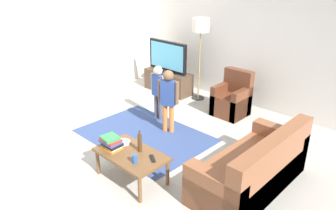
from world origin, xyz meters
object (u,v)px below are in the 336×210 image
object	(u,v)px
bottle	(140,142)
tv_remote	(153,158)
couch	(255,170)
child_center	(168,96)
child_near_tv	(158,88)
soda_can	(135,159)
armchair	(232,100)
tv	(167,57)
plate	(123,142)
coffee_table	(131,156)
book_stack	(111,143)
tv_stand	(168,82)
floor_lamp	(201,30)

from	to	relation	value
bottle	tv_remote	size ratio (longest dim) A/B	1.86
couch	child_center	size ratio (longest dim) A/B	1.56
child_near_tv	soda_can	size ratio (longest dim) A/B	8.88
child_center	soda_can	bearing A→B (deg)	-60.52
soda_can	armchair	bearing A→B (deg)	98.72
tv	plate	world-z (taller)	tv
tv	tv_remote	bearing A→B (deg)	-49.08
child_center	coffee_table	size ratio (longest dim) A/B	1.15
book_stack	tv_remote	distance (m)	0.64
armchair	child_center	size ratio (longest dim) A/B	0.78
couch	soda_can	size ratio (longest dim) A/B	15.00
bottle	tv_remote	distance (m)	0.30
plate	child_near_tv	bearing A→B (deg)	118.84
tv_stand	book_stack	distance (m)	3.47
tv	child_near_tv	size ratio (longest dim) A/B	1.03
coffee_table	armchair	bearing A→B (deg)	94.68
couch	book_stack	distance (m)	1.98
child_near_tv	child_center	world-z (taller)	child_center
armchair	tv_stand	bearing A→B (deg)	178.76
tv	coffee_table	world-z (taller)	tv
armchair	soda_can	xyz separation A→B (m)	(0.45, -2.94, 0.18)
tv_stand	bottle	xyz separation A→B (m)	(2.10, -2.74, 0.31)
child_center	book_stack	distance (m)	1.56
armchair	bottle	xyz separation A→B (m)	(0.28, -2.70, 0.26)
coffee_table	tv_stand	bearing A→B (deg)	125.68
child_center	plate	xyz separation A→B (m)	(0.33, -1.29, -0.26)
floor_lamp	coffee_table	size ratio (longest dim) A/B	1.78
child_center	tv	bearing A→B (deg)	134.43
tv_remote	tv_stand	bearing A→B (deg)	161.66
armchair	plate	size ratio (longest dim) A/B	4.09
tv	book_stack	distance (m)	3.46
bottle	tv_remote	bearing A→B (deg)	-4.24
couch	soda_can	distance (m)	1.59
child_near_tv	plate	bearing A→B (deg)	-61.16
tv_stand	soda_can	bearing A→B (deg)	-52.65
soda_can	child_center	bearing A→B (deg)	119.48
tv	bottle	distance (m)	3.45
tv_stand	couch	distance (m)	3.88
tv	armchair	xyz separation A→B (m)	(1.82, -0.02, -0.55)
armchair	bottle	world-z (taller)	armchair
bottle	plate	distance (m)	0.37
floor_lamp	plate	size ratio (longest dim) A/B	8.09
book_stack	plate	world-z (taller)	book_stack
child_center	bottle	distance (m)	1.45
tv_remote	soda_can	bearing A→B (deg)	-83.48
tv	tv_remote	size ratio (longest dim) A/B	6.47
child_near_tv	bottle	xyz separation A→B (m)	(1.20, -1.53, -0.09)
tv	child_near_tv	distance (m)	1.50
bottle	soda_can	xyz separation A→B (m)	(0.17, -0.24, -0.07)
child_near_tv	plate	world-z (taller)	child_near_tv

